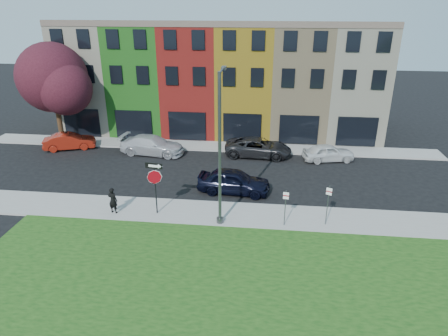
# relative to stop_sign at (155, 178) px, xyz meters

# --- Properties ---
(ground) EXTENTS (120.00, 120.00, 0.00)m
(ground) POSITION_rel_stop_sign_xyz_m (4.22, -2.58, -2.45)
(ground) COLOR black
(ground) RESTS_ON ground
(sidewalk_near) EXTENTS (40.00, 3.00, 0.12)m
(sidewalk_near) POSITION_rel_stop_sign_xyz_m (6.22, 0.42, -2.39)
(sidewalk_near) COLOR gray
(sidewalk_near) RESTS_ON ground
(sidewalk_far) EXTENTS (40.00, 2.40, 0.12)m
(sidewalk_far) POSITION_rel_stop_sign_xyz_m (1.22, 12.42, -2.39)
(sidewalk_far) COLOR gray
(sidewalk_far) RESTS_ON ground
(rowhouse_block) EXTENTS (30.00, 10.12, 10.00)m
(rowhouse_block) POSITION_rel_stop_sign_xyz_m (1.72, 18.60, 2.54)
(rowhouse_block) COLOR beige
(rowhouse_block) RESTS_ON ground
(stop_sign) EXTENTS (1.05, 0.17, 3.27)m
(stop_sign) POSITION_rel_stop_sign_xyz_m (0.00, 0.00, 0.00)
(stop_sign) COLOR black
(stop_sign) RESTS_ON sidewalk_near
(man) EXTENTS (0.78, 0.66, 1.65)m
(man) POSITION_rel_stop_sign_xyz_m (-2.62, -0.24, -1.50)
(man) COLOR black
(man) RESTS_ON sidewalk_near
(sedan_near) EXTENTS (2.81, 5.21, 1.66)m
(sedan_near) POSITION_rel_stop_sign_xyz_m (4.36, 3.59, -1.62)
(sedan_near) COLOR black
(sedan_near) RESTS_ON ground
(parked_car_red) EXTENTS (4.26, 5.26, 1.42)m
(parked_car_red) POSITION_rel_stop_sign_xyz_m (-10.65, 10.50, -1.74)
(parked_car_red) COLOR maroon
(parked_car_red) RESTS_ON ground
(parked_car_silver) EXTENTS (3.43, 5.92, 1.57)m
(parked_car_silver) POSITION_rel_stop_sign_xyz_m (-3.13, 10.12, -1.66)
(parked_car_silver) COLOR #B9B9BE
(parked_car_silver) RESTS_ON ground
(parked_car_dark) EXTENTS (3.08, 5.74, 1.52)m
(parked_car_dark) POSITION_rel_stop_sign_xyz_m (5.78, 10.64, -1.69)
(parked_car_dark) COLOR black
(parked_car_dark) RESTS_ON ground
(parked_car_white) EXTENTS (3.42, 4.81, 1.40)m
(parked_car_white) POSITION_rel_stop_sign_xyz_m (11.45, 10.19, -1.75)
(parked_car_white) COLOR silver
(parked_car_white) RESTS_ON ground
(street_lamp) EXTENTS (0.40, 2.58, 8.67)m
(street_lamp) POSITION_rel_stop_sign_xyz_m (3.94, -0.49, 2.04)
(street_lamp) COLOR #494C4F
(street_lamp) RESTS_ON sidewalk_near
(parking_sign_a) EXTENTS (0.32, 0.10, 2.21)m
(parking_sign_a) POSITION_rel_stop_sign_xyz_m (7.65, -0.57, -0.96)
(parking_sign_a) COLOR #494C4F
(parking_sign_a) RESTS_ON sidewalk_near
(parking_sign_b) EXTENTS (0.30, 0.17, 2.46)m
(parking_sign_b) POSITION_rel_stop_sign_xyz_m (10.03, -0.22, -0.82)
(parking_sign_b) COLOR #494C4F
(parking_sign_b) RESTS_ON sidewalk_near
(tree_purple) EXTENTS (7.09, 6.20, 8.80)m
(tree_purple) POSITION_rel_stop_sign_xyz_m (-11.84, 11.80, 3.37)
(tree_purple) COLOR black
(tree_purple) RESTS_ON sidewalk_far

